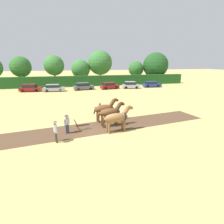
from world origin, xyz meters
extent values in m
plane|color=tan|center=(0.00, 0.00, 0.00)|extent=(240.00, 240.00, 0.00)
cube|color=brown|center=(-3.32, 0.57, 0.00)|extent=(29.68, 7.42, 0.01)
cube|color=#1E511E|center=(0.00, 31.18, 1.32)|extent=(58.88, 1.39, 2.64)
cylinder|color=#4C3823|center=(-13.71, 34.64, 1.74)|extent=(0.44, 0.44, 3.47)
sphere|color=#2D6628|center=(-13.71, 34.64, 4.88)|extent=(5.11, 5.11, 5.11)
cylinder|color=#4C3823|center=(-5.77, 34.91, 1.88)|extent=(0.44, 0.44, 3.75)
sphere|color=#387533|center=(-5.77, 34.91, 5.18)|extent=(5.19, 5.19, 5.19)
cylinder|color=#423323|center=(1.27, 37.43, 1.30)|extent=(0.44, 0.44, 2.60)
sphere|color=#387533|center=(1.27, 37.43, 4.05)|extent=(5.28, 5.28, 5.28)
cylinder|color=brown|center=(6.94, 37.45, 1.95)|extent=(0.44, 0.44, 3.90)
sphere|color=#387533|center=(6.94, 37.45, 5.81)|extent=(6.94, 6.94, 6.94)
cylinder|color=brown|center=(17.50, 35.79, 1.39)|extent=(0.44, 0.44, 2.79)
sphere|color=#2D6628|center=(17.50, 35.79, 4.02)|extent=(4.49, 4.49, 4.49)
cylinder|color=brown|center=(23.51, 35.26, 1.49)|extent=(0.44, 0.44, 2.97)
sphere|color=#1E4C1E|center=(23.51, 35.26, 5.04)|extent=(7.53, 7.53, 7.53)
ellipsoid|color=brown|center=(1.27, -0.35, 1.30)|extent=(2.37, 1.16, 0.81)
cylinder|color=brown|center=(1.97, -0.02, 0.47)|extent=(0.18, 0.18, 0.94)
cylinder|color=brown|center=(2.04, -0.48, 0.47)|extent=(0.18, 0.18, 0.94)
cylinder|color=brown|center=(0.51, -0.22, 0.47)|extent=(0.18, 0.18, 0.94)
cylinder|color=brown|center=(0.57, -0.69, 0.47)|extent=(0.18, 0.18, 0.94)
cylinder|color=brown|center=(2.23, -0.22, 1.79)|extent=(0.84, 0.49, 0.91)
ellipsoid|color=brown|center=(2.66, -0.16, 2.10)|extent=(0.71, 0.35, 0.54)
cube|color=black|center=(2.42, -0.19, 1.96)|extent=(0.44, 0.14, 0.58)
cylinder|color=black|center=(0.20, -0.50, 1.21)|extent=(0.31, 0.16, 0.71)
torus|color=black|center=(2.06, -0.24, 1.36)|extent=(0.22, 0.84, 0.83)
ellipsoid|color=#513319|center=(1.06, 1.18, 1.38)|extent=(2.26, 1.14, 0.81)
cylinder|color=#513319|center=(1.72, 1.51, 0.51)|extent=(0.18, 0.18, 1.01)
cylinder|color=#513319|center=(1.79, 1.04, 0.51)|extent=(0.18, 0.18, 1.01)
cylinder|color=#513319|center=(0.33, 1.32, 0.51)|extent=(0.18, 0.18, 1.01)
cylinder|color=#513319|center=(0.39, 0.85, 0.51)|extent=(0.18, 0.18, 1.01)
cylinder|color=#513319|center=(1.97, 1.31, 1.84)|extent=(0.80, 0.48, 0.85)
ellipsoid|color=#513319|center=(2.36, 1.36, 2.12)|extent=(0.71, 0.35, 0.54)
cube|color=black|center=(2.15, 1.33, 2.01)|extent=(0.41, 0.13, 0.54)
cylinder|color=black|center=(0.04, 1.04, 1.29)|extent=(0.31, 0.16, 0.71)
torus|color=black|center=(1.81, 1.28, 1.44)|extent=(0.22, 0.84, 0.84)
ellipsoid|color=brown|center=(0.85, 2.71, 1.35)|extent=(2.23, 1.19, 0.86)
cylinder|color=brown|center=(1.49, 3.06, 0.48)|extent=(0.18, 0.18, 0.97)
cylinder|color=brown|center=(1.56, 2.56, 0.48)|extent=(0.18, 0.18, 0.97)
cylinder|color=brown|center=(0.13, 2.86, 0.48)|extent=(0.18, 0.18, 0.97)
cylinder|color=brown|center=(0.20, 2.37, 0.48)|extent=(0.18, 0.18, 0.97)
cylinder|color=brown|center=(1.74, 2.84, 1.87)|extent=(0.88, 0.52, 0.95)
ellipsoid|color=brown|center=(2.19, 2.90, 2.19)|extent=(0.71, 0.35, 0.54)
cube|color=black|center=(1.94, 2.87, 2.05)|extent=(0.46, 0.14, 0.61)
cylinder|color=black|center=(-0.15, 2.57, 1.26)|extent=(0.31, 0.16, 0.71)
torus|color=black|center=(1.58, 2.82, 1.42)|extent=(0.23, 0.89, 0.88)
cube|color=#4C331E|center=(-1.56, 0.81, 0.45)|extent=(1.21, 0.27, 0.12)
cube|color=#939399|center=(-1.08, 0.88, 0.10)|extent=(0.50, 0.26, 0.39)
cylinder|color=#4C331E|center=(-2.13, 0.94, 0.55)|extent=(0.40, 0.11, 0.96)
cylinder|color=#4C331E|center=(-2.07, 0.54, 0.55)|extent=(0.40, 0.11, 0.96)
cylinder|color=#28334C|center=(-2.87, 0.41, 0.41)|extent=(0.14, 0.14, 0.81)
cylinder|color=#28334C|center=(-3.02, 0.25, 0.41)|extent=(0.14, 0.14, 0.81)
cube|color=#B7B7BC|center=(-2.94, 0.33, 1.10)|extent=(0.47, 0.48, 0.58)
sphere|color=tan|center=(-2.94, 0.33, 1.51)|extent=(0.22, 0.22, 0.22)
cylinder|color=#B7B7BC|center=(-2.75, 0.54, 1.08)|extent=(0.09, 0.09, 0.54)
cylinder|color=#B7B7BC|center=(-3.13, 0.12, 1.08)|extent=(0.09, 0.09, 0.54)
cylinder|color=#665B4C|center=(-2.94, 0.33, 1.57)|extent=(0.42, 0.42, 0.02)
cylinder|color=#665B4C|center=(-2.94, 0.33, 1.62)|extent=(0.21, 0.21, 0.10)
cylinder|color=#38332D|center=(0.80, 5.03, 0.40)|extent=(0.14, 0.14, 0.80)
cylinder|color=#38332D|center=(0.81, 4.82, 0.40)|extent=(0.14, 0.14, 0.80)
cube|color=#4C6B4C|center=(0.80, 4.92, 1.08)|extent=(0.21, 0.47, 0.56)
sphere|color=tan|center=(0.80, 4.92, 1.48)|extent=(0.22, 0.22, 0.22)
cylinder|color=#4C6B4C|center=(0.79, 5.20, 1.06)|extent=(0.09, 0.09, 0.53)
cylinder|color=#4C6B4C|center=(0.81, 4.65, 1.06)|extent=(0.09, 0.09, 0.53)
cylinder|color=#38332D|center=(-3.83, -1.22, 0.43)|extent=(0.14, 0.14, 0.86)
cylinder|color=#38332D|center=(-3.77, -1.44, 0.43)|extent=(0.14, 0.14, 0.86)
cube|color=#B7B7BC|center=(-3.80, -1.33, 1.17)|extent=(0.33, 0.54, 0.61)
sphere|color=tan|center=(-3.80, -1.33, 1.60)|extent=(0.23, 0.23, 0.23)
cylinder|color=#B7B7BC|center=(-3.87, -1.04, 1.15)|extent=(0.09, 0.09, 0.58)
cylinder|color=#B7B7BC|center=(-3.72, -1.62, 1.15)|extent=(0.09, 0.09, 0.58)
cylinder|color=tan|center=(-3.80, -1.33, 1.67)|extent=(0.44, 0.44, 0.02)
cylinder|color=tan|center=(-3.80, -1.33, 1.72)|extent=(0.22, 0.22, 0.10)
cube|color=maroon|center=(-10.27, 25.37, 0.54)|extent=(4.45, 2.25, 0.72)
cube|color=black|center=(-10.49, 25.39, 1.20)|extent=(2.72, 1.90, 0.60)
cube|color=maroon|center=(-10.49, 25.39, 1.53)|extent=(2.72, 1.90, 0.06)
cylinder|color=black|center=(-8.87, 26.04, 0.32)|extent=(0.67, 0.28, 0.65)
cylinder|color=black|center=(-9.03, 24.43, 0.32)|extent=(0.67, 0.28, 0.65)
cylinder|color=black|center=(-11.52, 26.30, 0.32)|extent=(0.67, 0.28, 0.65)
cylinder|color=black|center=(-11.68, 24.70, 0.32)|extent=(0.67, 0.28, 0.65)
cube|color=#9E9EA8|center=(-5.50, 24.31, 0.52)|extent=(4.40, 2.07, 0.68)
cube|color=black|center=(-5.71, 24.33, 1.14)|extent=(2.67, 1.77, 0.57)
cube|color=#9E9EA8|center=(-5.71, 24.33, 1.46)|extent=(2.67, 1.77, 0.06)
cylinder|color=black|center=(-4.12, 24.99, 0.32)|extent=(0.65, 0.26, 0.64)
cylinder|color=black|center=(-4.23, 23.44, 0.32)|extent=(0.65, 0.26, 0.64)
cylinder|color=black|center=(-6.77, 25.18, 0.32)|extent=(0.65, 0.26, 0.64)
cylinder|color=black|center=(-6.88, 23.63, 0.32)|extent=(0.65, 0.26, 0.64)
cube|color=#565B66|center=(0.79, 25.04, 0.54)|extent=(4.65, 2.43, 0.74)
cube|color=black|center=(0.57, 25.01, 1.22)|extent=(2.87, 1.97, 0.63)
cube|color=#565B66|center=(0.57, 25.01, 1.57)|extent=(2.87, 1.97, 0.06)
cylinder|color=black|center=(2.02, 26.01, 0.31)|extent=(0.65, 0.32, 0.62)
cylinder|color=black|center=(2.27, 24.53, 0.31)|extent=(0.65, 0.32, 0.62)
cylinder|color=black|center=(-0.68, 25.56, 0.31)|extent=(0.65, 0.32, 0.62)
cylinder|color=black|center=(-0.44, 24.07, 0.31)|extent=(0.65, 0.32, 0.62)
cube|color=maroon|center=(6.77, 24.92, 0.53)|extent=(4.44, 2.48, 0.71)
cube|color=black|center=(6.56, 24.88, 1.17)|extent=(2.75, 2.02, 0.59)
cube|color=maroon|center=(6.56, 24.88, 1.50)|extent=(2.75, 2.02, 0.06)
cylinder|color=black|center=(7.92, 25.91, 0.32)|extent=(0.67, 0.32, 0.64)
cylinder|color=black|center=(8.18, 24.36, 0.32)|extent=(0.67, 0.32, 0.64)
cylinder|color=black|center=(5.35, 25.48, 0.32)|extent=(0.67, 0.32, 0.64)
cylinder|color=black|center=(5.62, 23.92, 0.32)|extent=(0.67, 0.32, 0.64)
cube|color=#A8A8B2|center=(11.82, 24.53, 0.54)|extent=(4.24, 2.46, 0.74)
cube|color=black|center=(11.62, 24.56, 1.22)|extent=(2.64, 2.01, 0.63)
cube|color=#A8A8B2|center=(11.62, 24.56, 1.57)|extent=(2.64, 2.01, 0.06)
cylinder|color=black|center=(13.17, 25.08, 0.30)|extent=(0.64, 0.32, 0.61)
cylinder|color=black|center=(12.89, 23.54, 0.30)|extent=(0.64, 0.32, 0.61)
cylinder|color=black|center=(10.74, 25.52, 0.30)|extent=(0.64, 0.32, 0.61)
cylinder|color=black|center=(10.46, 23.98, 0.30)|extent=(0.64, 0.32, 0.61)
cube|color=navy|center=(17.62, 25.27, 0.51)|extent=(4.53, 2.19, 0.65)
cube|color=black|center=(17.41, 25.29, 1.10)|extent=(2.77, 1.85, 0.52)
cube|color=navy|center=(17.41, 25.29, 1.39)|extent=(2.77, 1.85, 0.06)
cylinder|color=black|center=(19.05, 25.94, 0.33)|extent=(0.68, 0.28, 0.67)
cylinder|color=black|center=(18.91, 24.36, 0.33)|extent=(0.68, 0.28, 0.67)
cylinder|color=black|center=(16.34, 26.18, 0.33)|extent=(0.68, 0.28, 0.67)
cylinder|color=black|center=(16.20, 24.60, 0.33)|extent=(0.68, 0.28, 0.67)
camera|label=1|loc=(-2.65, -14.44, 6.02)|focal=28.00mm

